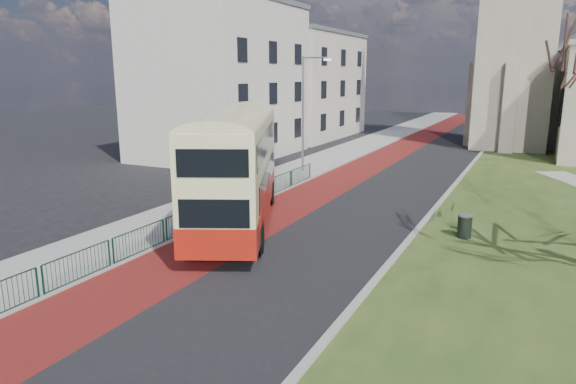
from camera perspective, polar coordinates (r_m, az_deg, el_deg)
The scene contains 12 objects.
ground at distance 19.79m, azimuth -8.44°, elevation -7.73°, with size 160.00×160.00×0.00m, color black.
road_carriageway at distance 36.97m, azimuth 11.42°, elevation 1.92°, with size 9.00×120.00×0.01m, color black.
bus_lane at distance 37.73m, azimuth 7.46°, elevation 2.30°, with size 3.40×120.00×0.01m, color #591414.
pavement_west at distance 39.08m, azimuth 2.19°, elevation 2.85°, with size 4.00×120.00×0.12m, color gray.
kerb_west at distance 38.33m, azimuth 4.92°, elevation 2.62°, with size 0.25×120.00×0.13m, color #999993.
kerb_east at distance 38.04m, azimuth 18.92°, elevation 1.88°, with size 0.25×80.00×0.13m, color #999993.
pedestrian_railing at distance 24.35m, azimuth -8.88°, elevation -2.40°, with size 0.07×24.00×1.12m.
street_block_near at distance 44.58m, azimuth -7.51°, elevation 12.35°, with size 10.30×14.30×13.00m.
street_block_far at distance 58.59m, azimuth 1.38°, elevation 11.86°, with size 10.30×16.30×11.50m.
streetlamp at distance 36.45m, azimuth 1.89°, elevation 9.30°, with size 2.13×0.18×8.00m.
bus at distance 23.61m, azimuth -5.79°, elevation 3.22°, with size 7.85×12.50×5.20m.
litter_bin at distance 23.42m, azimuth 19.03°, elevation -3.60°, with size 0.74×0.74×1.02m.
Camera 1 is at (10.68, -15.13, 6.97)m, focal length 32.00 mm.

